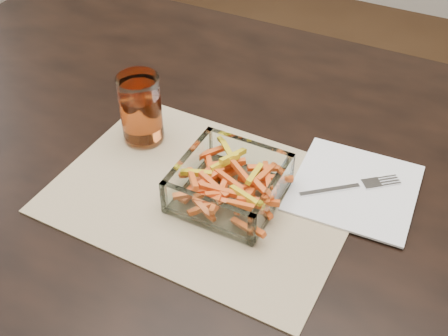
% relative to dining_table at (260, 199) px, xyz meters
% --- Properties ---
extents(dining_table, '(1.60, 0.90, 0.75)m').
position_rel_dining_table_xyz_m(dining_table, '(0.00, 0.00, 0.00)').
color(dining_table, black).
rests_on(dining_table, ground).
extents(placemat, '(0.46, 0.34, 0.00)m').
position_rel_dining_table_xyz_m(placemat, '(-0.05, -0.11, 0.09)').
color(placemat, tan).
rests_on(placemat, dining_table).
extents(glass_bowl, '(0.15, 0.15, 0.06)m').
position_rel_dining_table_xyz_m(glass_bowl, '(-0.01, -0.10, 0.11)').
color(glass_bowl, white).
rests_on(glass_bowl, placemat).
extents(tumbler, '(0.07, 0.07, 0.12)m').
position_rel_dining_table_xyz_m(tumbler, '(-0.21, -0.04, 0.15)').
color(tumbler, white).
rests_on(tumbler, placemat).
extents(napkin, '(0.19, 0.19, 0.00)m').
position_rel_dining_table_xyz_m(napkin, '(0.15, 0.00, 0.09)').
color(napkin, white).
rests_on(napkin, placemat).
extents(fork, '(0.14, 0.11, 0.00)m').
position_rel_dining_table_xyz_m(fork, '(0.15, 0.00, 0.10)').
color(fork, silver).
rests_on(fork, napkin).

